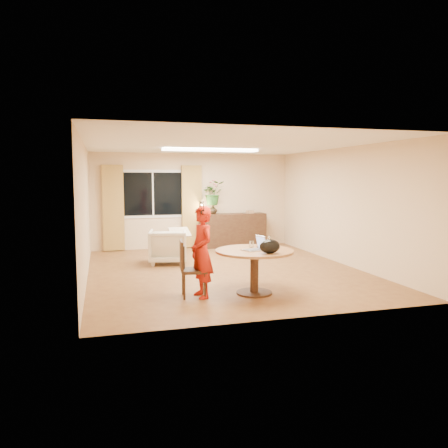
% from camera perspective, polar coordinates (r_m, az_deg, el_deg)
% --- Properties ---
extents(floor, '(6.50, 6.50, 0.00)m').
position_cam_1_polar(floor, '(9.17, 0.11, -6.10)').
color(floor, brown).
rests_on(floor, ground).
extents(ceiling, '(6.50, 6.50, 0.00)m').
position_cam_1_polar(ceiling, '(8.99, 0.11, 10.33)').
color(ceiling, white).
rests_on(ceiling, wall_back).
extents(wall_back, '(5.50, 0.00, 5.50)m').
position_cam_1_polar(wall_back, '(12.14, -4.09, 3.05)').
color(wall_back, beige).
rests_on(wall_back, floor).
extents(wall_left, '(0.00, 6.50, 6.50)m').
position_cam_1_polar(wall_left, '(8.65, -17.71, 1.60)').
color(wall_left, beige).
rests_on(wall_left, floor).
extents(wall_right, '(0.00, 6.50, 6.50)m').
position_cam_1_polar(wall_right, '(10.09, 15.33, 2.25)').
color(wall_right, beige).
rests_on(wall_right, floor).
extents(window, '(1.70, 0.03, 1.30)m').
position_cam_1_polar(window, '(11.94, -9.27, 3.90)').
color(window, white).
rests_on(window, wall_back).
extents(curtain_left, '(0.55, 0.08, 2.25)m').
position_cam_1_polar(curtain_left, '(11.81, -14.27, 2.04)').
color(curtain_left, olive).
rests_on(curtain_left, wall_back).
extents(curtain_right, '(0.55, 0.08, 2.25)m').
position_cam_1_polar(curtain_right, '(12.04, -4.22, 2.29)').
color(curtain_right, olive).
rests_on(curtain_right, wall_back).
extents(ceiling_panel, '(2.20, 0.35, 0.05)m').
position_cam_1_polar(ceiling_panel, '(10.14, -1.77, 9.63)').
color(ceiling_panel, white).
rests_on(ceiling_panel, ceiling).
extents(dining_table, '(1.30, 1.30, 0.74)m').
position_cam_1_polar(dining_table, '(7.28, 4.00, -4.62)').
color(dining_table, brown).
rests_on(dining_table, floor).
extents(dining_chair, '(0.49, 0.45, 0.93)m').
position_cam_1_polar(dining_chair, '(7.11, -3.99, -5.86)').
color(dining_chair, black).
rests_on(dining_chair, floor).
extents(child, '(0.60, 0.45, 1.48)m').
position_cam_1_polar(child, '(7.04, -2.92, -3.68)').
color(child, red).
rests_on(child, floor).
extents(laptop, '(0.43, 0.35, 0.24)m').
position_cam_1_polar(laptop, '(7.19, 3.88, -2.49)').
color(laptop, '#B7B7BC').
rests_on(laptop, dining_table).
extents(tumbler, '(0.09, 0.09, 0.11)m').
position_cam_1_polar(tumbler, '(7.52, 3.61, -2.63)').
color(tumbler, white).
rests_on(tumbler, dining_table).
extents(wine_glass, '(0.08, 0.08, 0.19)m').
position_cam_1_polar(wine_glass, '(7.61, 5.95, -2.25)').
color(wine_glass, white).
rests_on(wine_glass, dining_table).
extents(pot_lid, '(0.27, 0.27, 0.04)m').
position_cam_1_polar(pot_lid, '(7.56, 5.13, -2.88)').
color(pot_lid, white).
rests_on(pot_lid, dining_table).
extents(handbag, '(0.37, 0.25, 0.23)m').
position_cam_1_polar(handbag, '(6.91, 6.01, -2.93)').
color(handbag, black).
rests_on(handbag, dining_table).
extents(armchair, '(0.96, 0.98, 0.77)m').
position_cam_1_polar(armchair, '(9.97, -7.33, -2.92)').
color(armchair, beige).
rests_on(armchair, floor).
extents(throw, '(0.45, 0.55, 0.03)m').
position_cam_1_polar(throw, '(9.94, -5.83, -0.60)').
color(throw, beige).
rests_on(throw, armchair).
extents(sideboard, '(1.87, 0.46, 0.94)m').
position_cam_1_polar(sideboard, '(12.24, 1.10, -0.82)').
color(sideboard, black).
rests_on(sideboard, floor).
extents(vase, '(0.26, 0.26, 0.25)m').
position_cam_1_polar(vase, '(12.03, -1.46, 1.90)').
color(vase, black).
rests_on(vase, sideboard).
extents(bouquet, '(0.64, 0.57, 0.66)m').
position_cam_1_polar(bouquet, '(12.01, -1.43, 4.06)').
color(bouquet, '#2E6124').
rests_on(bouquet, vase).
extents(book_stack, '(0.23, 0.20, 0.08)m').
position_cam_1_polar(book_stack, '(12.35, 3.43, 1.61)').
color(book_stack, '#98734D').
rests_on(book_stack, sideboard).
extents(desk_lamp, '(0.17, 0.17, 0.37)m').
position_cam_1_polar(desk_lamp, '(11.90, -2.92, 2.15)').
color(desk_lamp, black).
rests_on(desk_lamp, sideboard).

